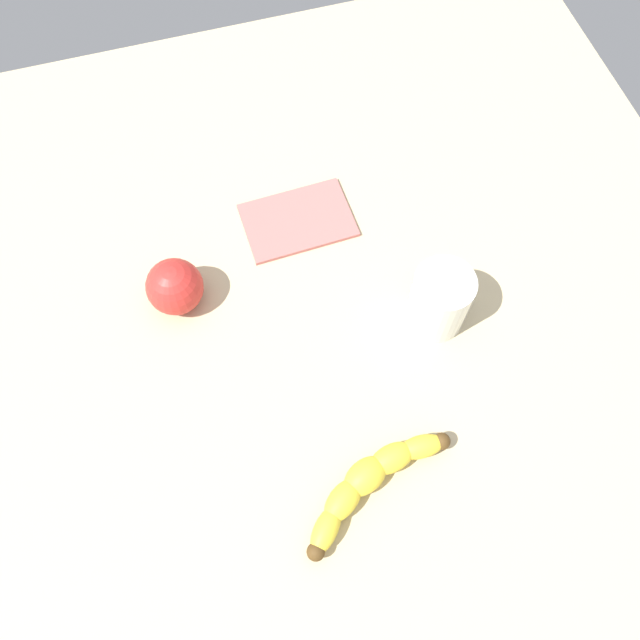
# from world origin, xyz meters

# --- Properties ---
(wooden_tabletop) EXTENTS (1.20, 1.20, 0.03)m
(wooden_tabletop) POSITION_xyz_m (0.00, 0.00, 0.01)
(wooden_tabletop) COLOR #C5B288
(wooden_tabletop) RESTS_ON ground
(banana) EXTENTS (0.20, 0.11, 0.04)m
(banana) POSITION_xyz_m (0.03, -0.18, 0.05)
(banana) COLOR yellow
(banana) RESTS_ON wooden_tabletop
(smoothie_glass) EXTENTS (0.08, 0.08, 0.09)m
(smoothie_glass) POSITION_xyz_m (0.18, -0.00, 0.07)
(smoothie_glass) COLOR silver
(smoothie_glass) RESTS_ON wooden_tabletop
(apple_fruit) EXTENTS (0.07, 0.07, 0.07)m
(apple_fruit) POSITION_xyz_m (-0.14, 0.12, 0.07)
(apple_fruit) COLOR red
(apple_fruit) RESTS_ON wooden_tabletop
(folded_napkin) EXTENTS (0.15, 0.11, 0.01)m
(folded_napkin) POSITION_xyz_m (0.05, 0.19, 0.03)
(folded_napkin) COLOR #BC6660
(folded_napkin) RESTS_ON wooden_tabletop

